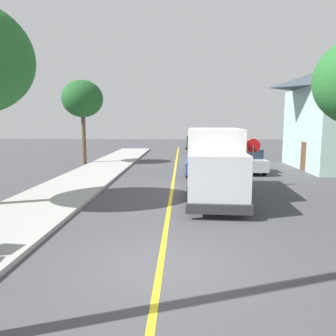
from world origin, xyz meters
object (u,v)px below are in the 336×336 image
at_px(stop_sign, 253,153).
at_px(street_tree_down_block, 82,99).
at_px(box_truck, 214,160).
at_px(parked_car_near, 199,163).
at_px(parked_car_mid, 205,153).
at_px(parked_van_across, 248,161).
at_px(parked_car_far, 198,147).
at_px(parked_car_furthest, 192,143).

xyz_separation_m(stop_sign, street_tree_down_block, (-12.05, 9.31, 3.52)).
relative_size(box_truck, stop_sign, 2.75).
xyz_separation_m(parked_car_near, stop_sign, (2.64, -4.18, 1.06)).
bearing_deg(box_truck, street_tree_down_block, 129.72).
relative_size(box_truck, parked_car_mid, 1.63).
bearing_deg(parked_van_across, parked_car_far, 102.62).
bearing_deg(parked_car_mid, parked_car_furthest, 92.71).
relative_size(parked_car_near, street_tree_down_block, 0.64).
distance_m(parked_van_across, street_tree_down_block, 14.26).
distance_m(box_truck, parked_van_across, 8.49).
bearing_deg(parked_car_near, parked_van_across, 19.03).
bearing_deg(box_truck, parked_car_far, 89.44).
distance_m(parked_car_mid, street_tree_down_block, 11.43).
xyz_separation_m(parked_car_mid, stop_sign, (1.75, -11.19, 1.06)).
distance_m(box_truck, stop_sign, 3.34).
xyz_separation_m(parked_car_near, street_tree_down_block, (-9.41, 5.13, 4.59)).
distance_m(parked_car_furthest, street_tree_down_block, 19.65).
xyz_separation_m(box_truck, parked_car_near, (-0.34, 6.61, -0.97)).
height_order(parked_car_mid, street_tree_down_block, street_tree_down_block).
xyz_separation_m(parked_van_across, street_tree_down_block, (-12.92, 3.92, 4.59)).
xyz_separation_m(parked_car_near, parked_van_across, (3.51, 1.21, 0.00)).
height_order(parked_car_far, stop_sign, stop_sign).
bearing_deg(box_truck, parked_car_mid, 87.70).
relative_size(parked_car_far, stop_sign, 1.69).
relative_size(parked_car_mid, parked_car_far, 1.00).
xyz_separation_m(parked_car_far, parked_van_across, (2.96, -13.21, 0.00)).
bearing_deg(parked_car_far, parked_car_furthest, 92.79).
bearing_deg(parked_car_furthest, parked_car_far, -87.21).
bearing_deg(street_tree_down_block, parked_car_far, 43.03).
relative_size(parked_car_mid, street_tree_down_block, 0.65).
bearing_deg(parked_car_near, box_truck, -87.02).
bearing_deg(stop_sign, parked_car_far, 96.41).
bearing_deg(parked_car_near, street_tree_down_block, 151.41).
distance_m(parked_car_near, parked_van_across, 3.71).
relative_size(parked_car_mid, stop_sign, 1.69).
relative_size(parked_car_far, parked_car_furthest, 1.02).
bearing_deg(parked_van_across, parked_car_furthest, 99.20).
bearing_deg(box_truck, parked_van_across, 67.98).
relative_size(box_truck, parked_van_across, 1.65).
bearing_deg(parked_car_near, parked_car_mid, 82.75).
xyz_separation_m(parked_car_far, parked_car_furthest, (-0.35, 7.22, 0.00)).
xyz_separation_m(parked_car_furthest, stop_sign, (2.44, -25.83, 1.06)).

